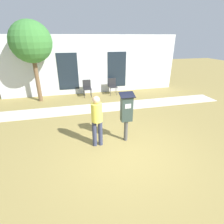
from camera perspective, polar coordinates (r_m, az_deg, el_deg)
The scene contains 8 objects.
ground_plane at distance 5.25m, azimuth 4.21°, elevation -12.72°, with size 40.00×40.00×0.00m, color olive.
sidewalk at distance 8.26m, azimuth -3.31°, elevation 1.50°, with size 12.00×1.10×0.02m.
building_facade at distance 10.35m, azimuth -6.35°, elevation 15.00°, with size 10.00×0.26×3.20m.
parking_meter at distance 5.29m, azimuth 4.76°, elevation 0.28°, with size 0.44×0.31×1.59m.
person_standing at distance 5.07m, azimuth -4.97°, elevation -1.89°, with size 0.32×0.32×1.58m.
outdoor_chair_left at distance 9.86m, azimuth -8.16°, elevation 8.14°, with size 0.44×0.44×0.90m.
outdoor_chair_middle at distance 10.16m, azimuth 0.15°, elevation 8.83°, with size 0.44×0.44×0.90m.
tree at distance 9.40m, azimuth -24.94°, elevation 19.93°, with size 1.90×1.90×3.82m.
Camera 1 is at (-1.38, -4.01, 3.09)m, focal length 28.00 mm.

